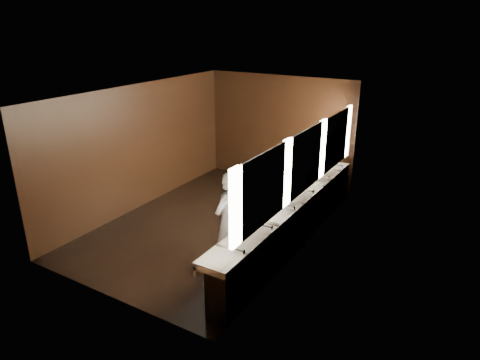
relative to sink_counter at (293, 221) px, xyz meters
The scene contains 10 objects.
floor 1.86m from the sink_counter, behind, with size 6.00×6.00×0.00m, color black.
ceiling 2.92m from the sink_counter, behind, with size 4.00×6.00×0.02m, color #2D2D2B.
wall_back 3.61m from the sink_counter, 120.87° to the left, with size 4.00×0.02×2.80m, color black.
wall_front 3.61m from the sink_counter, 120.87° to the right, with size 4.00×0.02×2.80m, color black.
wall_left 3.90m from the sink_counter, behind, with size 0.02×6.00×2.80m, color black.
wall_right 0.93m from the sink_counter, ahead, with size 0.02×6.00×2.80m, color black.
sink_counter is the anchor object (origin of this frame).
mirror_band 1.27m from the sink_counter, ahead, with size 0.06×5.03×1.15m.
person 1.47m from the sink_counter, 117.37° to the right, with size 0.64×0.42×1.75m, color #99B7E4.
trash_bin 0.86m from the sink_counter, 105.14° to the right, with size 0.37×0.37×0.57m, color black.
Camera 1 is at (4.68, -6.81, 4.11)m, focal length 32.00 mm.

